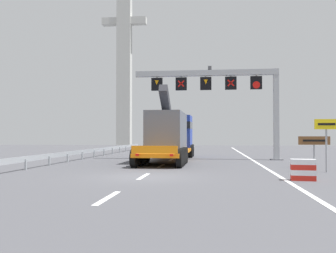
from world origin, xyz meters
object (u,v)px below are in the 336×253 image
overhead_lane_gantry (224,87)px  crash_barrier_striped (303,170)px  tourist_info_sign_brown (314,143)px  heavy_haul_truck_orange (171,134)px  exit_sign_yellow (326,133)px  bridge_pylon_distant (124,43)px

overhead_lane_gantry → crash_barrier_striped: 15.02m
tourist_info_sign_brown → overhead_lane_gantry: bearing=126.2°
heavy_haul_truck_orange → tourist_info_sign_brown: 11.03m
heavy_haul_truck_orange → exit_sign_yellow: heavy_haul_truck_orange is taller
crash_barrier_striped → bridge_pylon_distant: (-21.34, 58.29, 20.08)m
tourist_info_sign_brown → crash_barrier_striped: bearing=-108.0°
tourist_info_sign_brown → bridge_pylon_distant: 59.75m
overhead_lane_gantry → crash_barrier_striped: overhead_lane_gantry is taller
overhead_lane_gantry → heavy_haul_truck_orange: overhead_lane_gantry is taller
heavy_haul_truck_orange → crash_barrier_striped: bearing=-61.6°
tourist_info_sign_brown → heavy_haul_truck_orange: bearing=146.4°
exit_sign_yellow → tourist_info_sign_brown: size_ratio=1.48×
exit_sign_yellow → overhead_lane_gantry: bearing=116.5°
heavy_haul_truck_orange → exit_sign_yellow: (9.04, -9.06, 0.04)m
exit_sign_yellow → tourist_info_sign_brown: 3.03m
crash_barrier_striped → bridge_pylon_distant: size_ratio=0.03×
exit_sign_yellow → bridge_pylon_distant: bearing=113.3°
heavy_haul_truck_orange → crash_barrier_striped: size_ratio=13.36×
heavy_haul_truck_orange → bridge_pylon_distant: bridge_pylon_distant is taller
heavy_haul_truck_orange → exit_sign_yellow: 12.79m
overhead_lane_gantry → exit_sign_yellow: (4.95, -9.93, -3.73)m
exit_sign_yellow → bridge_pylon_distant: size_ratio=0.07×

